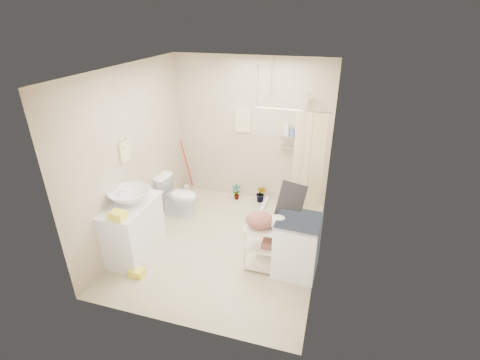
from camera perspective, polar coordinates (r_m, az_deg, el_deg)
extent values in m
plane|color=#C3B792|center=(5.46, -2.68, -10.42)|extent=(3.20, 3.20, 0.00)
cube|color=silver|center=(4.43, -3.40, 17.69)|extent=(2.80, 3.20, 0.04)
cube|color=#BEAF93|center=(6.23, 1.86, 7.90)|extent=(2.80, 0.04, 2.60)
cube|color=#BEAF93|center=(3.52, -11.63, -8.09)|extent=(2.80, 0.04, 2.60)
cube|color=#BEAF93|center=(5.40, -17.22, 3.76)|extent=(0.04, 3.20, 2.60)
cube|color=#BEAF93|center=(4.57, 13.84, 0.08)|extent=(0.04, 3.20, 2.60)
cube|color=silver|center=(5.25, -17.05, -7.75)|extent=(0.54, 0.96, 0.84)
imported|color=silver|center=(5.01, -17.66, -2.61)|extent=(0.73, 0.73, 0.20)
cube|color=yellow|center=(4.70, -19.38, -5.52)|extent=(0.22, 0.18, 0.11)
cube|color=yellow|center=(5.05, -16.54, -14.15)|extent=(0.29, 0.23, 0.15)
imported|color=white|center=(6.12, -10.08, -2.53)|extent=(0.73, 0.45, 0.71)
imported|color=brown|center=(6.56, -0.62, -1.97)|extent=(0.18, 0.14, 0.31)
imported|color=brown|center=(6.48, 3.48, -2.27)|extent=(0.23, 0.21, 0.35)
cube|color=beige|center=(6.19, 0.48, 9.73)|extent=(0.28, 0.03, 0.42)
imported|color=silver|center=(6.00, 7.69, 8.33)|extent=(0.10, 0.10, 0.24)
imported|color=#4155A2|center=(5.99, 8.65, 7.88)|extent=(0.10, 0.10, 0.16)
cube|color=white|center=(4.80, 9.33, -10.54)|extent=(0.59, 0.61, 0.82)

